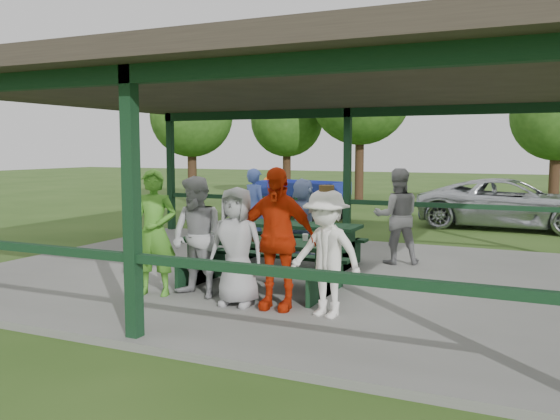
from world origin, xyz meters
The scene contains 20 objects.
ground centered at (0.00, 0.00, 0.00)m, with size 90.00×90.00×0.00m, color #2B4917.
concrete_slab centered at (0.00, 0.00, 0.05)m, with size 10.00×8.00×0.10m, color slate.
pavilion_structure centered at (0.00, 0.00, 3.17)m, with size 10.60×8.60×3.24m.
picnic_table_near centered at (0.29, -1.20, 0.57)m, with size 2.44×1.39×0.75m.
picnic_table_far centered at (-0.01, 0.80, 0.57)m, with size 2.37×1.39×0.75m.
table_setting centered at (0.28, -1.18, 0.88)m, with size 2.25×0.45×0.10m.
contestant_green centered at (-0.95, -2.13, 1.01)m, with size 0.66×0.43×1.82m, color #479026.
contestant_grey_left centered at (-0.32, -1.98, 0.96)m, with size 0.84×0.65×1.72m, color #98999B.
contestant_grey_mid centered at (0.40, -2.13, 0.90)m, with size 0.78×0.51×1.60m, color #9A9A9D.
contestant_red centered at (0.95, -2.06, 1.04)m, with size 1.10×0.46×1.87m, color red.
contestant_white_fedora centered at (1.67, -2.15, 0.91)m, with size 1.15×0.82×1.66m.
spectator_lblue centered at (-0.21, 1.69, 0.86)m, with size 1.42×0.45×1.53m, color #7F93C5.
spectator_blue centered at (-1.49, 2.11, 0.94)m, with size 0.61×0.40×1.68m, color #465EB7.
spectator_grey centered at (1.66, 1.64, 0.97)m, with size 0.85×0.66×1.75m, color gray.
pickup_truck centered at (3.23, 8.36, 0.69)m, with size 2.27×4.93×1.37m, color silver.
farm_trailer centered at (-2.73, 7.73, 0.64)m, with size 3.72×2.15×1.29m.
tree_far_left centered at (-6.67, 15.47, 3.41)m, with size 3.23×3.23×5.04m.
tree_left centered at (-3.02, 14.65, 4.38)m, with size 4.14×4.14×6.47m.
tree_mid centered at (4.31, 13.86, 3.32)m, with size 3.14×3.14×4.91m.
tree_edge_left centered at (-8.93, 11.18, 3.47)m, with size 3.29×3.29×5.14m.
Camera 1 is at (4.18, -9.02, 2.22)m, focal length 38.00 mm.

